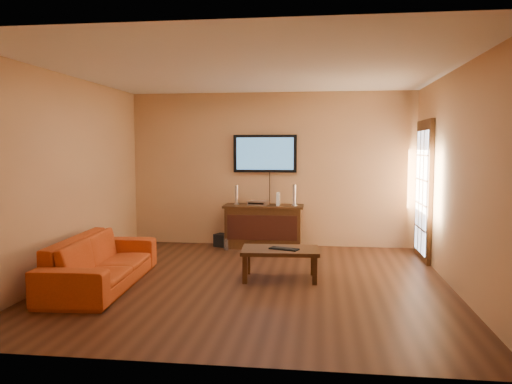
% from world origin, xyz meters
% --- Properties ---
extents(ground_plane, '(5.00, 5.00, 0.00)m').
position_xyz_m(ground_plane, '(0.00, 0.00, 0.00)').
color(ground_plane, '#321A0E').
rests_on(ground_plane, ground).
extents(room_walls, '(5.00, 5.00, 5.00)m').
position_xyz_m(room_walls, '(0.00, 0.62, 1.69)').
color(room_walls, tan).
rests_on(room_walls, ground).
extents(french_door, '(0.07, 1.02, 2.22)m').
position_xyz_m(french_door, '(2.46, 1.70, 1.05)').
color(french_door, '#351C0C').
rests_on(french_door, ground).
extents(media_console, '(1.37, 0.52, 0.74)m').
position_xyz_m(media_console, '(-0.10, 2.23, 0.38)').
color(media_console, '#351C0C').
rests_on(media_console, ground).
extents(television, '(1.11, 0.08, 0.66)m').
position_xyz_m(television, '(-0.10, 2.45, 1.63)').
color(television, black).
rests_on(television, ground).
extents(coffee_table, '(1.04, 0.66, 0.41)m').
position_xyz_m(coffee_table, '(0.35, 0.18, 0.36)').
color(coffee_table, '#351C0C').
rests_on(coffee_table, ground).
extents(sofa, '(0.75, 2.16, 0.83)m').
position_xyz_m(sofa, '(-1.85, -0.41, 0.42)').
color(sofa, '#B64014').
rests_on(sofa, ground).
extents(speaker_left, '(0.09, 0.09, 0.34)m').
position_xyz_m(speaker_left, '(-0.58, 2.27, 0.90)').
color(speaker_left, silver).
rests_on(speaker_left, media_console).
extents(speaker_right, '(0.10, 0.10, 0.36)m').
position_xyz_m(speaker_right, '(0.43, 2.20, 0.91)').
color(speaker_right, silver).
rests_on(speaker_right, media_console).
extents(av_receiver, '(0.37, 0.30, 0.08)m').
position_xyz_m(av_receiver, '(-0.20, 2.24, 0.78)').
color(av_receiver, silver).
rests_on(av_receiver, media_console).
extents(game_console, '(0.05, 0.17, 0.23)m').
position_xyz_m(game_console, '(0.15, 2.20, 0.86)').
color(game_console, white).
rests_on(game_console, media_console).
extents(subwoofer, '(0.29, 0.29, 0.22)m').
position_xyz_m(subwoofer, '(-0.84, 2.25, 0.11)').
color(subwoofer, black).
rests_on(subwoofer, ground).
extents(bottle, '(0.07, 0.07, 0.20)m').
position_xyz_m(bottle, '(-0.71, 1.93, 0.09)').
color(bottle, white).
rests_on(bottle, ground).
extents(keyboard, '(0.41, 0.27, 0.02)m').
position_xyz_m(keyboard, '(0.40, 0.13, 0.42)').
color(keyboard, black).
rests_on(keyboard, coffee_table).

